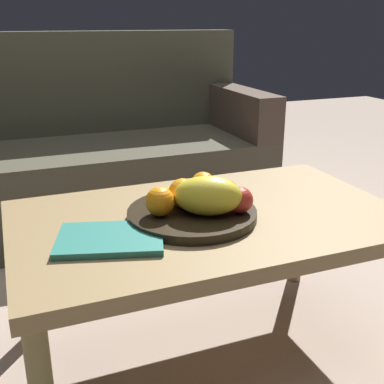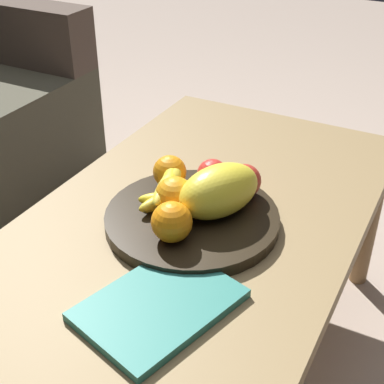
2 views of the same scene
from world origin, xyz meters
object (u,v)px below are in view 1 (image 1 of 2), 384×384
(melon_large_front, at_px, (208,196))
(apple_left, at_px, (226,192))
(magazine, at_px, (110,239))
(banana_bunch, at_px, (188,192))
(fruit_bowl, at_px, (192,214))
(orange_front, at_px, (203,184))
(coffee_table, at_px, (209,231))
(apple_front, at_px, (240,200))
(orange_left, at_px, (183,193))
(orange_right, at_px, (160,201))
(couch, at_px, (89,160))

(melon_large_front, xyz_separation_m, apple_left, (0.08, 0.06, -0.02))
(magazine, bearing_deg, banana_bunch, 41.55)
(fruit_bowl, xyz_separation_m, orange_front, (0.07, 0.09, 0.05))
(apple_left, bearing_deg, orange_front, 114.81)
(coffee_table, distance_m, banana_bunch, 0.12)
(melon_large_front, distance_m, orange_front, 0.14)
(apple_front, bearing_deg, melon_large_front, 167.37)
(coffee_table, relative_size, fruit_bowl, 3.05)
(coffee_table, relative_size, melon_large_front, 5.98)
(fruit_bowl, bearing_deg, orange_left, 116.19)
(melon_large_front, distance_m, orange_right, 0.12)
(coffee_table, xyz_separation_m, orange_right, (-0.14, -0.01, 0.11))
(coffee_table, xyz_separation_m, orange_front, (0.02, 0.08, 0.11))
(couch, distance_m, melon_large_front, 1.27)
(orange_right, distance_m, magazine, 0.17)
(couch, height_order, orange_right, couch)
(orange_right, distance_m, apple_front, 0.21)
(magazine, bearing_deg, coffee_table, 29.99)
(couch, relative_size, orange_right, 22.29)
(orange_right, relative_size, apple_front, 1.10)
(couch, bearing_deg, apple_front, -81.86)
(banana_bunch, distance_m, magazine, 0.28)
(melon_large_front, height_order, orange_right, melon_large_front)
(melon_large_front, bearing_deg, coffee_table, 62.92)
(banana_bunch, bearing_deg, orange_front, 31.71)
(fruit_bowl, relative_size, apple_front, 4.97)
(orange_left, height_order, apple_front, orange_left)
(banana_bunch, bearing_deg, orange_left, -137.67)
(coffee_table, bearing_deg, apple_front, -51.37)
(fruit_bowl, height_order, banana_bunch, banana_bunch)
(apple_front, bearing_deg, orange_front, 104.75)
(fruit_bowl, xyz_separation_m, melon_large_front, (0.03, -0.04, 0.06))
(orange_left, xyz_separation_m, orange_right, (-0.08, -0.04, -0.00))
(apple_left, bearing_deg, fruit_bowl, -174.17)
(orange_right, distance_m, apple_left, 0.20)
(fruit_bowl, height_order, orange_right, orange_right)
(melon_large_front, height_order, apple_front, melon_large_front)
(orange_front, bearing_deg, apple_left, -65.19)
(couch, bearing_deg, melon_large_front, -85.52)
(orange_left, bearing_deg, orange_front, 35.11)
(orange_front, distance_m, orange_right, 0.19)
(coffee_table, xyz_separation_m, melon_large_front, (-0.03, -0.05, 0.13))
(couch, height_order, banana_bunch, couch)
(orange_front, height_order, magazine, orange_front)
(coffee_table, relative_size, apple_front, 15.16)
(melon_large_front, bearing_deg, orange_right, 161.48)
(orange_front, bearing_deg, couch, 97.20)
(couch, xyz_separation_m, orange_front, (0.14, -1.11, 0.21))
(apple_front, bearing_deg, orange_right, 163.88)
(coffee_table, distance_m, fruit_bowl, 0.08)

